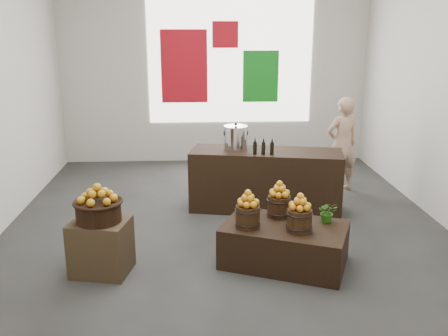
{
  "coord_description": "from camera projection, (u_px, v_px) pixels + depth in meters",
  "views": [
    {
      "loc": [
        -0.38,
        -6.41,
        2.66
      ],
      "look_at": [
        -0.04,
        -0.4,
        0.94
      ],
      "focal_mm": 40.0,
      "sensor_mm": 36.0,
      "label": 1
    }
  ],
  "objects": [
    {
      "name": "ground",
      "position": [
        225.0,
        225.0,
        6.91
      ],
      "size": [
        7.0,
        7.0,
        0.0
      ],
      "primitive_type": "plane",
      "color": "#333331",
      "rests_on": "ground"
    },
    {
      "name": "shopper",
      "position": [
        342.0,
        145.0,
        8.18
      ],
      "size": [
        0.65,
        0.52,
        1.57
      ],
      "primitive_type": "imported",
      "rotation": [
        0.0,
        0.0,
        3.43
      ],
      "color": "tan",
      "rests_on": "ground"
    },
    {
      "name": "apple_bucket_rear",
      "position": [
        279.0,
        206.0,
        5.91
      ],
      "size": [
        0.27,
        0.27,
        0.25
      ],
      "primitive_type": "cylinder",
      "color": "#321C0D",
      "rests_on": "display_table"
    },
    {
      "name": "display_table",
      "position": [
        284.0,
        245.0,
        5.74
      ],
      "size": [
        1.59,
        1.31,
        0.47
      ],
      "primitive_type": "cube",
      "rotation": [
        0.0,
        0.0,
        -0.4
      ],
      "color": "black",
      "rests_on": "ground"
    },
    {
      "name": "counter",
      "position": [
        266.0,
        180.0,
        7.41
      ],
      "size": [
        2.3,
        1.11,
        0.9
      ],
      "primitive_type": "cube",
      "rotation": [
        0.0,
        0.0,
        -0.2
      ],
      "color": "black",
      "rests_on": "ground"
    },
    {
      "name": "apple_bucket_front_left",
      "position": [
        248.0,
        217.0,
        5.59
      ],
      "size": [
        0.27,
        0.27,
        0.25
      ],
      "primitive_type": "cylinder",
      "color": "#321C0D",
      "rests_on": "display_table"
    },
    {
      "name": "deco_red_upper",
      "position": [
        225.0,
        35.0,
        9.56
      ],
      "size": [
        0.5,
        0.04,
        0.5
      ],
      "primitive_type": "cube",
      "color": "#AA0D18",
      "rests_on": "back_wall"
    },
    {
      "name": "back_wall",
      "position": [
        215.0,
        61.0,
        9.72
      ],
      "size": [
        6.0,
        0.04,
        4.0
      ],
      "primitive_type": "cube",
      "color": "#BCB8AE",
      "rests_on": "ground"
    },
    {
      "name": "wicker_basket",
      "position": [
        99.0,
        212.0,
        5.41
      ],
      "size": [
        0.49,
        0.49,
        0.22
      ],
      "primitive_type": "cylinder",
      "color": "black",
      "rests_on": "crate"
    },
    {
      "name": "apples_in_bucket_rear",
      "position": [
        280.0,
        189.0,
        5.85
      ],
      "size": [
        0.21,
        0.21,
        0.18
      ],
      "primitive_type": null,
      "color": "#A31D05",
      "rests_on": "apple_bucket_rear"
    },
    {
      "name": "deco_green_right",
      "position": [
        261.0,
        76.0,
        9.82
      ],
      "size": [
        0.7,
        0.04,
        1.0
      ],
      "primitive_type": "cube",
      "color": "#127919",
      "rests_on": "back_wall"
    },
    {
      "name": "back_opening",
      "position": [
        230.0,
        61.0,
        9.72
      ],
      "size": [
        3.2,
        0.02,
        2.4
      ],
      "primitive_type": "cube",
      "color": "white",
      "rests_on": "back_wall"
    },
    {
      "name": "apples_in_bucket_front_right",
      "position": [
        300.0,
        202.0,
        5.43
      ],
      "size": [
        0.21,
        0.21,
        0.18
      ],
      "primitive_type": null,
      "color": "#A31D05",
      "rests_on": "apple_bucket_front_right"
    },
    {
      "name": "deco_red_left",
      "position": [
        184.0,
        66.0,
        9.69
      ],
      "size": [
        0.9,
        0.04,
        1.4
      ],
      "primitive_type": "cube",
      "color": "#AA0D18",
      "rests_on": "back_wall"
    },
    {
      "name": "herb_garnish_right",
      "position": [
        328.0,
        212.0,
        5.73
      ],
      "size": [
        0.24,
        0.22,
        0.25
      ],
      "primitive_type": "imported",
      "rotation": [
        0.0,
        0.0,
        -0.09
      ],
      "color": "#235812",
      "rests_on": "display_table"
    },
    {
      "name": "oil_cruets",
      "position": [
        266.0,
        146.0,
        7.04
      ],
      "size": [
        0.25,
        0.11,
        0.25
      ],
      "primitive_type": null,
      "rotation": [
        0.0,
        0.0,
        -0.2
      ],
      "color": "black",
      "rests_on": "counter"
    },
    {
      "name": "apples_in_basket",
      "position": [
        97.0,
        193.0,
        5.35
      ],
      "size": [
        0.38,
        0.38,
        0.2
      ],
      "primitive_type": null,
      "color": "#A31D05",
      "rests_on": "wicker_basket"
    },
    {
      "name": "apples_in_bucket_front_left",
      "position": [
        248.0,
        198.0,
        5.53
      ],
      "size": [
        0.21,
        0.21,
        0.18
      ],
      "primitive_type": null,
      "color": "#A31D05",
      "rests_on": "apple_bucket_front_left"
    },
    {
      "name": "herb_garnish_left",
      "position": [
        242.0,
        205.0,
        5.94
      ],
      "size": [
        0.18,
        0.17,
        0.27
      ],
      "primitive_type": "imported",
      "rotation": [
        0.0,
        0.0,
        0.39
      ],
      "color": "#235812",
      "rests_on": "display_table"
    },
    {
      "name": "apple_bucket_front_right",
      "position": [
        299.0,
        220.0,
        5.49
      ],
      "size": [
        0.27,
        0.27,
        0.25
      ],
      "primitive_type": "cylinder",
      "color": "#321C0D",
      "rests_on": "display_table"
    },
    {
      "name": "crate",
      "position": [
        101.0,
        247.0,
        5.52
      ],
      "size": [
        0.7,
        0.62,
        0.61
      ],
      "primitive_type": "cube",
      "rotation": [
        0.0,
        0.0,
        -0.21
      ],
      "color": "#4E3C24",
      "rests_on": "ground"
    },
    {
      "name": "stock_pot_left",
      "position": [
        236.0,
        139.0,
        7.3
      ],
      "size": [
        0.34,
        0.34,
        0.34
      ],
      "primitive_type": "cylinder",
      "color": "silver",
      "rests_on": "counter"
    }
  ]
}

